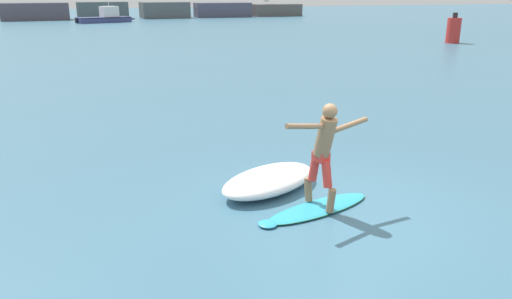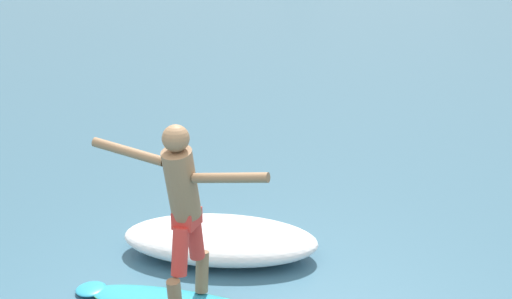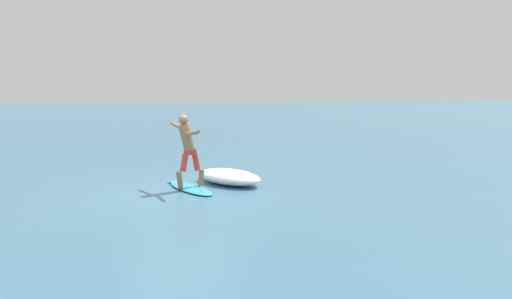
{
  "view_description": "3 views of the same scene",
  "coord_description": "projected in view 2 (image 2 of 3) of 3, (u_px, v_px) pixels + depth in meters",
  "views": [
    {
      "loc": [
        -3.88,
        -6.85,
        3.67
      ],
      "look_at": [
        -0.93,
        2.13,
        0.62
      ],
      "focal_mm": 35.0,
      "sensor_mm": 36.0,
      "label": 1
    },
    {
      "loc": [
        3.76,
        -4.17,
        3.6
      ],
      "look_at": [
        -0.88,
        2.16,
        1.08
      ],
      "focal_mm": 50.0,
      "sensor_mm": 36.0,
      "label": 2
    },
    {
      "loc": [
        12.19,
        -1.37,
        2.48
      ],
      "look_at": [
        -0.34,
        2.1,
        0.98
      ],
      "focal_mm": 35.0,
      "sensor_mm": 36.0,
      "label": 3
    }
  ],
  "objects": [
    {
      "name": "wave_foam_at_tail",
      "position": [
        220.0,
        239.0,
        7.99
      ],
      "size": [
        2.48,
        2.03,
        0.39
      ],
      "color": "white",
      "rests_on": "ground"
    },
    {
      "name": "surfer",
      "position": [
        183.0,
        202.0,
        6.48
      ],
      "size": [
        1.68,
        0.81,
        1.86
      ],
      "color": "#8E6948",
      "rests_on": "surfboard"
    }
  ]
}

